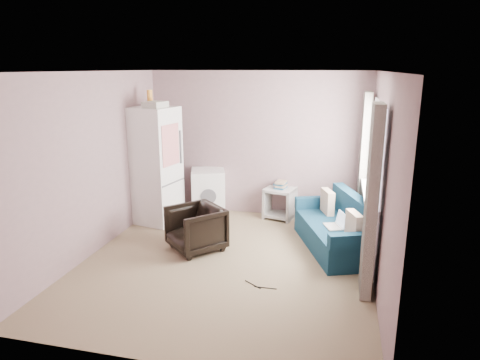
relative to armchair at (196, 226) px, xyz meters
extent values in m
cube|color=#8D795C|center=(0.53, -0.31, -0.36)|extent=(3.80, 4.20, 0.02)
cube|color=silver|center=(0.53, -0.31, 2.16)|extent=(3.80, 4.20, 0.02)
cube|color=gray|center=(0.53, 1.80, 0.90)|extent=(3.80, 0.02, 2.50)
cube|color=gray|center=(0.53, -2.42, 0.90)|extent=(3.80, 0.02, 2.50)
cube|color=gray|center=(-1.38, -0.31, 0.90)|extent=(0.02, 4.20, 2.50)
cube|color=gray|center=(2.44, -0.31, 0.90)|extent=(0.02, 4.20, 2.50)
cube|color=white|center=(2.42, 0.39, 1.15)|extent=(0.01, 1.60, 1.20)
imported|color=black|center=(0.00, 0.00, 0.00)|extent=(0.94, 0.94, 0.71)
cube|color=white|center=(-1.02, 0.98, 0.61)|extent=(0.78, 0.78, 1.93)
cube|color=#585860|center=(-0.69, 0.91, 0.36)|extent=(0.14, 0.61, 0.02)
cube|color=#585860|center=(-0.64, 1.15, 0.92)|extent=(0.03, 0.04, 0.55)
cube|color=white|center=(-0.70, 0.88, 0.99)|extent=(0.10, 0.46, 0.66)
cylinder|color=#F8A031|center=(-1.10, 1.05, 1.71)|extent=(0.10, 0.10, 0.27)
cube|color=#BABBB0|center=(-0.92, 0.85, 1.63)|extent=(0.35, 0.38, 0.10)
cube|color=white|center=(-0.30, 1.53, 0.05)|extent=(0.72, 0.72, 0.81)
cube|color=#585860|center=(-0.29, 1.51, 0.43)|extent=(0.67, 0.66, 0.05)
cylinder|color=#585860|center=(-0.21, 1.25, 0.06)|extent=(0.26, 0.10, 0.27)
cube|color=#ACA9A8|center=(0.98, 1.64, 0.16)|extent=(0.58, 0.58, 0.04)
cube|color=#ACA9A8|center=(0.98, 1.64, -0.29)|extent=(0.58, 0.58, 0.04)
cube|color=#ACA9A8|center=(0.76, 1.69, -0.09)|extent=(0.15, 0.48, 0.54)
cube|color=#ACA9A8|center=(1.19, 1.58, -0.09)|extent=(0.15, 0.48, 0.54)
cube|color=navy|center=(0.98, 1.64, 0.19)|extent=(0.21, 0.27, 0.03)
cube|color=tan|center=(0.99, 1.63, 0.23)|extent=(0.19, 0.26, 0.03)
cube|color=navy|center=(0.97, 1.64, 0.26)|extent=(0.22, 0.27, 0.03)
cube|color=tan|center=(0.99, 1.63, 0.29)|extent=(0.19, 0.25, 0.03)
cube|color=navy|center=(1.94, 0.50, -0.17)|extent=(1.31, 1.80, 0.36)
cube|color=navy|center=(2.23, 0.61, 0.21)|extent=(0.74, 1.58, 0.40)
cube|color=navy|center=(2.23, -0.23, 0.10)|extent=(0.76, 0.40, 0.18)
cube|color=navy|center=(1.66, 1.24, 0.10)|extent=(0.76, 0.40, 0.18)
cube|color=beige|center=(2.17, 0.03, 0.19)|extent=(0.23, 0.38, 0.36)
cube|color=beige|center=(1.79, 1.01, 0.19)|extent=(0.23, 0.38, 0.36)
cube|color=#ACA9A8|center=(1.91, 0.39, 0.02)|extent=(0.30, 0.35, 0.02)
cube|color=silver|center=(2.01, 0.43, 0.12)|extent=(0.16, 0.30, 0.20)
cube|color=white|center=(2.35, 0.39, 0.52)|extent=(0.14, 1.70, 0.04)
cube|color=white|center=(2.40, 0.39, 0.55)|extent=(0.02, 1.68, 0.05)
cube|color=white|center=(2.40, 0.39, 1.15)|extent=(0.02, 1.68, 0.05)
cube|color=white|center=(2.40, 0.39, 1.75)|extent=(0.02, 1.68, 0.05)
cube|color=white|center=(2.40, -0.41, 1.15)|extent=(0.02, 0.05, 1.20)
cube|color=white|center=(2.40, 0.12, 1.15)|extent=(0.02, 0.05, 1.20)
cube|color=white|center=(2.40, 0.65, 1.15)|extent=(0.02, 0.05, 1.20)
cube|color=white|center=(2.40, 1.19, 1.15)|extent=(0.02, 0.05, 1.20)
cube|color=beige|center=(2.31, -0.69, 0.75)|extent=(0.12, 0.46, 2.18)
cube|color=beige|center=(2.31, 1.47, 0.75)|extent=(0.12, 0.46, 2.18)
cylinder|color=black|center=(1.17, -0.87, -0.35)|extent=(0.28, 0.01, 0.01)
cylinder|color=black|center=(1.01, -0.83, -0.35)|extent=(0.23, 0.17, 0.01)
camera|label=1|loc=(1.94, -5.41, 2.19)|focal=32.00mm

